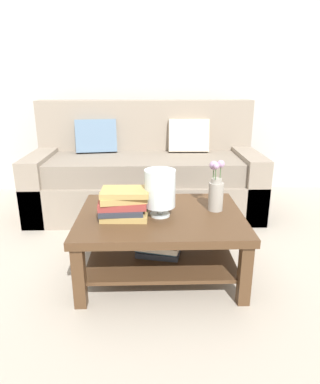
% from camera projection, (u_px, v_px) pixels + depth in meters
% --- Properties ---
extents(ground_plane, '(10.00, 10.00, 0.00)m').
position_uv_depth(ground_plane, '(155.00, 250.00, 2.66)').
color(ground_plane, '#ADA393').
extents(back_wall, '(6.40, 0.12, 2.70)m').
position_uv_depth(back_wall, '(152.00, 70.00, 3.80)').
color(back_wall, '#BCB7B2').
rests_on(back_wall, ground).
extents(couch, '(2.18, 0.90, 1.06)m').
position_uv_depth(couch, '(146.00, 174.00, 3.41)').
color(couch, gray).
rests_on(couch, ground).
extents(coffee_table, '(1.06, 0.80, 0.44)m').
position_uv_depth(coffee_table, '(161.00, 231.00, 2.26)').
color(coffee_table, '#4C331E').
rests_on(coffee_table, ground).
extents(book_stack_main, '(0.32, 0.22, 0.18)m').
position_uv_depth(book_stack_main, '(123.00, 204.00, 2.14)').
color(book_stack_main, tan).
rests_on(book_stack_main, coffee_table).
extents(glass_hurricane_vase, '(0.20, 0.20, 0.30)m').
position_uv_depth(glass_hurricane_vase, '(160.00, 189.00, 2.14)').
color(glass_hurricane_vase, silver).
rests_on(glass_hurricane_vase, coffee_table).
extents(flower_pitcher, '(0.10, 0.10, 0.34)m').
position_uv_depth(flower_pitcher, '(216.00, 190.00, 2.25)').
color(flower_pitcher, '#9E998E').
rests_on(flower_pitcher, coffee_table).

